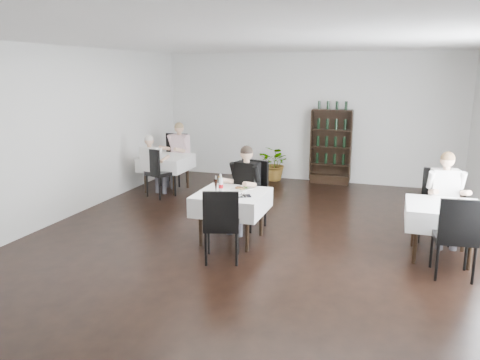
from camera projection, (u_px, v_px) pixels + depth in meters
name	position (u px, v px, depth m)	size (l,w,h in m)	color
room_shell	(251.00, 146.00, 6.84)	(9.00, 9.00, 9.00)	black
wine_shelf	(331.00, 148.00, 10.78)	(0.90, 0.28, 1.75)	black
main_table	(232.00, 202.00, 7.13)	(1.03, 1.03, 0.77)	black
left_table	(166.00, 163.00, 10.18)	(0.98, 0.98, 0.77)	black
right_table	(443.00, 215.00, 6.48)	(0.98, 0.98, 0.77)	black
potted_tree	(275.00, 163.00, 11.17)	(0.75, 0.65, 0.83)	#255E20
main_chair_far	(250.00, 189.00, 7.84)	(0.64, 0.64, 1.12)	black
main_chair_near	(221.00, 221.00, 6.31)	(0.59, 0.60, 1.04)	black
left_chair_far	(175.00, 156.00, 10.82)	(0.55, 0.56, 1.16)	black
left_chair_near	(157.00, 170.00, 9.62)	(0.62, 0.62, 1.03)	black
right_chair_far	(438.00, 200.00, 7.21)	(0.55, 0.56, 1.10)	black
right_chair_near	(456.00, 233.00, 5.81)	(0.53, 0.54, 1.07)	black
diner_main	(244.00, 182.00, 7.54)	(0.59, 0.63, 1.41)	#44444C
diner_left_far	(178.00, 149.00, 10.58)	(0.61, 0.66, 1.45)	#44444C
diner_left_near	(152.00, 161.00, 9.69)	(0.53, 0.55, 1.30)	#44444C
diner_right_far	(446.00, 191.00, 6.98)	(0.57, 0.60, 1.41)	#44444C
plate_far	(242.00, 188.00, 7.27)	(0.32, 0.32, 0.08)	white
plate_near	(230.00, 196.00, 6.84)	(0.32, 0.32, 0.08)	white
pilsner_dark	(216.00, 186.00, 7.07)	(0.06, 0.06, 0.26)	black
pilsner_lager	(220.00, 183.00, 7.27)	(0.06, 0.06, 0.26)	gold
coke_bottle	(221.00, 185.00, 7.09)	(0.07, 0.07, 0.28)	silver
napkin_cutlery	(244.00, 196.00, 6.89)	(0.26, 0.24, 0.02)	black
pepper_mill	(458.00, 202.00, 6.39)	(0.04, 0.04, 0.10)	black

